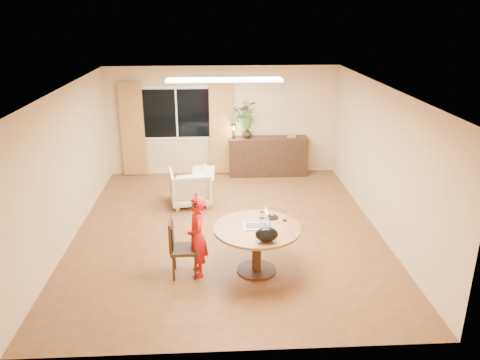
# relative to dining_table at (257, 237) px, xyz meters

# --- Properties ---
(floor) EXTENTS (6.50, 6.50, 0.00)m
(floor) POSITION_rel_dining_table_xyz_m (-0.41, 1.46, -0.59)
(floor) COLOR brown
(floor) RESTS_ON ground
(ceiling) EXTENTS (6.50, 6.50, 0.00)m
(ceiling) POSITION_rel_dining_table_xyz_m (-0.41, 1.46, 2.01)
(ceiling) COLOR white
(ceiling) RESTS_ON wall_back
(wall_back) EXTENTS (5.50, 0.00, 5.50)m
(wall_back) POSITION_rel_dining_table_xyz_m (-0.41, 4.71, 0.71)
(wall_back) COLOR #D0B887
(wall_back) RESTS_ON floor
(wall_left) EXTENTS (0.00, 6.50, 6.50)m
(wall_left) POSITION_rel_dining_table_xyz_m (-3.16, 1.46, 0.71)
(wall_left) COLOR #D0B887
(wall_left) RESTS_ON floor
(wall_right) EXTENTS (0.00, 6.50, 6.50)m
(wall_right) POSITION_rel_dining_table_xyz_m (2.34, 1.46, 0.71)
(wall_right) COLOR #D0B887
(wall_right) RESTS_ON floor
(window) EXTENTS (1.70, 0.03, 1.30)m
(window) POSITION_rel_dining_table_xyz_m (-1.51, 4.69, 0.91)
(window) COLOR white
(window) RESTS_ON wall_back
(curtain_left) EXTENTS (0.55, 0.08, 2.25)m
(curtain_left) POSITION_rel_dining_table_xyz_m (-2.56, 4.61, 0.55)
(curtain_left) COLOR brown
(curtain_left) RESTS_ON wall_back
(curtain_right) EXTENTS (0.55, 0.08, 2.25)m
(curtain_right) POSITION_rel_dining_table_xyz_m (-0.46, 4.61, 0.55)
(curtain_right) COLOR brown
(curtain_right) RESTS_ON wall_back
(ceiling_panel) EXTENTS (2.20, 0.35, 0.05)m
(ceiling_panel) POSITION_rel_dining_table_xyz_m (-0.41, 2.66, 1.97)
(ceiling_panel) COLOR white
(ceiling_panel) RESTS_ON ceiling
(dining_table) EXTENTS (1.32, 1.32, 0.75)m
(dining_table) POSITION_rel_dining_table_xyz_m (0.00, 0.00, 0.00)
(dining_table) COLOR brown
(dining_table) RESTS_ON floor
(dining_chair) EXTENTS (0.45, 0.41, 0.92)m
(dining_chair) POSITION_rel_dining_table_xyz_m (-1.10, -0.04, -0.13)
(dining_chair) COLOR black
(dining_chair) RESTS_ON floor
(child) EXTENTS (0.50, 0.36, 1.27)m
(child) POSITION_rel_dining_table_xyz_m (-0.90, -0.03, 0.04)
(child) COLOR red
(child) RESTS_ON floor
(laptop) EXTENTS (0.41, 0.28, 0.26)m
(laptop) POSITION_rel_dining_table_xyz_m (-0.01, 0.02, 0.29)
(laptop) COLOR #B7B7BC
(laptop) RESTS_ON dining_table
(tumbler) EXTENTS (0.09, 0.09, 0.10)m
(tumbler) POSITION_rel_dining_table_xyz_m (0.11, 0.32, 0.21)
(tumbler) COLOR white
(tumbler) RESTS_ON dining_table
(wine_glass) EXTENTS (0.07, 0.07, 0.21)m
(wine_glass) POSITION_rel_dining_table_xyz_m (0.45, 0.21, 0.26)
(wine_glass) COLOR white
(wine_glass) RESTS_ON dining_table
(pot_lid) EXTENTS (0.25, 0.25, 0.03)m
(pot_lid) POSITION_rel_dining_table_xyz_m (0.26, 0.32, 0.18)
(pot_lid) COLOR white
(pot_lid) RESTS_ON dining_table
(handbag) EXTENTS (0.35, 0.23, 0.22)m
(handbag) POSITION_rel_dining_table_xyz_m (0.09, -0.46, 0.27)
(handbag) COLOR black
(handbag) RESTS_ON dining_table
(armchair) EXTENTS (0.92, 0.94, 0.74)m
(armchair) POSITION_rel_dining_table_xyz_m (-1.14, 2.74, -0.22)
(armchair) COLOR beige
(armchair) RESTS_ON floor
(throw) EXTENTS (0.47, 0.57, 0.03)m
(throw) POSITION_rel_dining_table_xyz_m (-0.86, 2.68, 0.17)
(throw) COLOR beige
(throw) RESTS_ON armchair
(sideboard) EXTENTS (1.87, 0.46, 0.93)m
(sideboard) POSITION_rel_dining_table_xyz_m (0.67, 4.47, -0.12)
(sideboard) COLOR black
(sideboard) RESTS_ON floor
(vase) EXTENTS (0.26, 0.26, 0.25)m
(vase) POSITION_rel_dining_table_xyz_m (0.16, 4.47, 0.47)
(vase) COLOR black
(vase) RESTS_ON sideboard
(bouquet) EXTENTS (0.67, 0.61, 0.66)m
(bouquet) POSITION_rel_dining_table_xyz_m (0.13, 4.47, 0.92)
(bouquet) COLOR #2D5D22
(bouquet) RESTS_ON vase
(book_stack) EXTENTS (0.22, 0.18, 0.08)m
(book_stack) POSITION_rel_dining_table_xyz_m (1.22, 4.47, 0.38)
(book_stack) COLOR #986A4D
(book_stack) RESTS_ON sideboard
(desk_lamp) EXTENTS (0.16, 0.16, 0.36)m
(desk_lamp) POSITION_rel_dining_table_xyz_m (-0.17, 4.42, 0.52)
(desk_lamp) COLOR black
(desk_lamp) RESTS_ON sideboard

